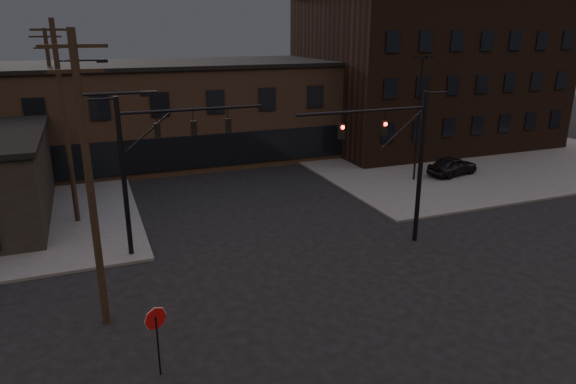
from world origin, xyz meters
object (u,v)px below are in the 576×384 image
object	(u,v)px
stop_sign	(156,326)
parked_car_lot_a	(453,166)
traffic_signal_near	(403,153)
car_crossing	(229,152)
traffic_signal_far	(150,157)
parked_car_lot_b	(373,147)

from	to	relation	value
stop_sign	parked_car_lot_a	size ratio (longest dim) A/B	0.57
traffic_signal_near	car_crossing	xyz separation A→B (m)	(-3.44, 21.07, -4.24)
traffic_signal_near	traffic_signal_far	xyz separation A→B (m)	(-12.07, 3.50, 0.08)
traffic_signal_far	car_crossing	distance (m)	20.04
traffic_signal_near	parked_car_lot_b	xyz separation A→B (m)	(9.14, 18.12, -4.17)
traffic_signal_near	parked_car_lot_a	distance (m)	15.18
traffic_signal_near	traffic_signal_far	world-z (taller)	same
traffic_signal_far	traffic_signal_near	bearing A→B (deg)	-16.17
traffic_signal_far	stop_sign	size ratio (longest dim) A/B	3.23
car_crossing	parked_car_lot_b	bearing A→B (deg)	-32.10
traffic_signal_near	parked_car_lot_a	xyz separation A→B (m)	(11.13, 9.51, -4.04)
traffic_signal_near	parked_car_lot_b	bearing A→B (deg)	63.23
traffic_signal_near	stop_sign	distance (m)	15.17
parked_car_lot_a	car_crossing	size ratio (longest dim) A/B	1.04
stop_sign	parked_car_lot_b	xyz separation A→B (m)	(22.50, 24.60, -1.08)
parked_car_lot_a	car_crossing	xyz separation A→B (m)	(-14.57, 11.56, -0.20)
stop_sign	parked_car_lot_b	distance (m)	33.36
traffic_signal_near	parked_car_lot_a	world-z (taller)	traffic_signal_near
stop_sign	parked_car_lot_b	size ratio (longest dim) A/B	0.58
traffic_signal_far	stop_sign	distance (m)	10.55
traffic_signal_near	car_crossing	size ratio (longest dim) A/B	1.92
traffic_signal_far	parked_car_lot_a	world-z (taller)	traffic_signal_far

